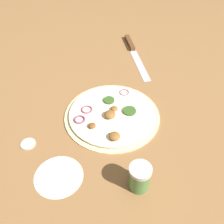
# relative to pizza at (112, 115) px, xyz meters

# --- Properties ---
(ground_plane) EXTENTS (3.00, 3.00, 0.00)m
(ground_plane) POSITION_rel_pizza_xyz_m (-0.00, -0.00, -0.01)
(ground_plane) COLOR olive
(pizza) EXTENTS (0.32, 0.32, 0.03)m
(pizza) POSITION_rel_pizza_xyz_m (0.00, 0.00, 0.00)
(pizza) COLOR beige
(pizza) RESTS_ON ground_plane
(knife) EXTENTS (0.23, 0.29, 0.02)m
(knife) POSITION_rel_pizza_xyz_m (0.10, -0.42, -0.00)
(knife) COLOR silver
(knife) RESTS_ON ground_plane
(spice_jar) EXTENTS (0.06, 0.06, 0.08)m
(spice_jar) POSITION_rel_pizza_xyz_m (-0.18, 0.20, 0.03)
(spice_jar) COLOR #4C7F42
(spice_jar) RESTS_ON ground_plane
(loose_cap) EXTENTS (0.05, 0.05, 0.01)m
(loose_cap) POSITION_rel_pizza_xyz_m (0.18, 0.22, -0.00)
(loose_cap) COLOR beige
(loose_cap) RESTS_ON ground_plane
(flour_patch) EXTENTS (0.14, 0.14, 0.00)m
(flour_patch) POSITION_rel_pizza_xyz_m (0.03, 0.27, -0.01)
(flour_patch) COLOR white
(flour_patch) RESTS_ON ground_plane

